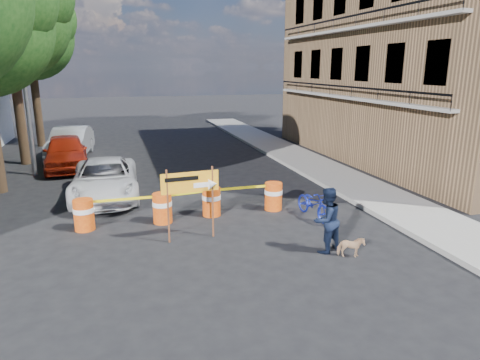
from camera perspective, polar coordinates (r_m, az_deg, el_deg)
ground at (r=11.40m, az=-2.06°, el=-8.47°), size 120.00×120.00×0.00m
sidewalk_east at (r=18.90m, az=11.79°, el=0.94°), size 2.40×40.00×0.15m
apartment_building at (r=23.32m, az=23.48°, el=17.33°), size 8.00×16.00×12.00m
tree_mid_b at (r=22.66m, az=-28.48°, el=18.73°), size 5.67×5.40×9.62m
tree_far at (r=27.53m, az=-26.24°, el=16.93°), size 5.04×4.80×8.84m
streetlamp at (r=19.95m, az=-26.80°, el=12.91°), size 1.25×0.18×8.00m
barrel_far_left at (r=12.94m, az=-20.10°, el=-4.29°), size 0.58×0.58×0.90m
barrel_mid_left at (r=12.92m, az=-10.32°, el=-3.63°), size 0.58×0.58×0.90m
barrel_mid_right at (r=13.35m, az=-3.83°, el=-2.81°), size 0.58×0.58×0.90m
barrel_far_right at (r=13.91m, az=4.47°, el=-2.09°), size 0.58×0.58×0.90m
detour_sign at (r=11.31m, az=-5.61°, el=-0.89°), size 1.54×0.30×1.98m
pedestrian at (r=10.85m, az=11.47°, el=-5.27°), size 0.97×0.86×1.67m
bicycle at (r=13.21m, az=9.83°, el=-1.43°), size 0.70×0.97×1.72m
dog at (r=10.87m, az=14.55°, el=-8.65°), size 0.69×0.49×0.53m
suv_white at (r=15.85m, az=-17.56°, el=0.11°), size 2.33×4.88×1.34m
sedan_red at (r=20.99m, az=-22.22°, el=3.47°), size 2.21×4.67×1.54m
sedan_silver at (r=23.60m, az=-21.63°, el=4.68°), size 2.16×4.85×1.55m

